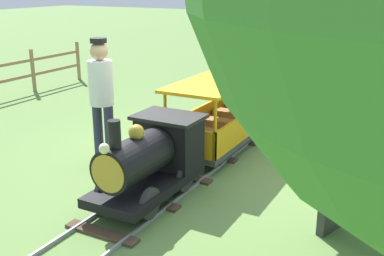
{
  "coord_description": "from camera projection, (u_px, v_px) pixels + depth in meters",
  "views": [
    {
      "loc": [
        -2.58,
        4.91,
        2.27
      ],
      "look_at": [
        0.0,
        0.14,
        0.55
      ],
      "focal_mm": 43.6,
      "sensor_mm": 36.0,
      "label": 1
    }
  ],
  "objects": [
    {
      "name": "ground_plane",
      "position": [
        197.0,
        166.0,
        5.97
      ],
      "size": [
        60.0,
        60.0,
        0.0
      ],
      "primitive_type": "plane",
      "color": "#608442"
    },
    {
      "name": "track",
      "position": [
        196.0,
        165.0,
        5.94
      ],
      "size": [
        0.78,
        6.05,
        0.04
      ],
      "color": "gray",
      "rests_on": "ground_plane"
    },
    {
      "name": "locomotive",
      "position": [
        151.0,
        157.0,
        4.94
      ],
      "size": [
        0.74,
        1.45,
        1.0
      ],
      "color": "black",
      "rests_on": "ground_plane"
    },
    {
      "name": "passenger_car",
      "position": [
        226.0,
        118.0,
        6.57
      ],
      "size": [
        0.84,
        2.35,
        0.97
      ],
      "color": "#3F3F3F",
      "rests_on": "ground_plane"
    },
    {
      "name": "conductor_person",
      "position": [
        101.0,
        92.0,
        5.73
      ],
      "size": [
        0.3,
        0.3,
        1.62
      ],
      "color": "#282D47",
      "rests_on": "ground_plane"
    }
  ]
}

